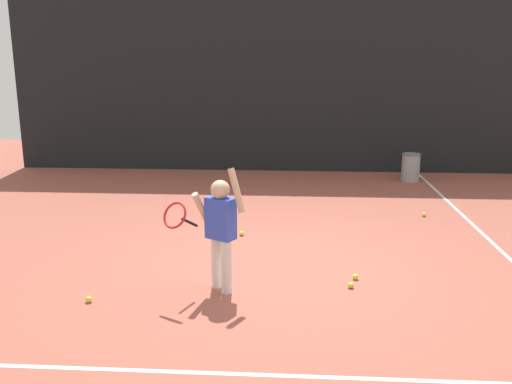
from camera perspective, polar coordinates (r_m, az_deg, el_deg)
ground_plane at (r=6.69m, az=2.50°, el=-7.60°), size 20.00×20.00×0.00m
court_line_baseline at (r=4.57m, az=1.79°, el=-18.32°), size 9.00×0.05×0.00m
court_line_sideline at (r=8.10m, az=23.21°, el=-4.89°), size 0.05×9.00×0.00m
back_fence_windscreen at (r=12.03m, az=3.24°, el=11.35°), size 11.88×0.08×3.89m
fence_post_0 at (r=13.45m, az=-22.75°, el=10.90°), size 0.09×0.09×4.04m
fence_post_1 at (r=12.08m, az=3.25°, el=11.72°), size 0.09×0.09×4.04m
tennis_player at (r=5.79m, az=-3.84°, el=-3.43°), size 0.88×0.54×1.35m
ball_hopper at (r=11.56m, az=15.61°, el=2.50°), size 0.38×0.38×0.56m
tennis_ball_0 at (r=6.15m, az=9.73°, el=-9.42°), size 0.07×0.07×0.07m
tennis_ball_1 at (r=7.77m, az=-1.49°, el=-4.26°), size 0.07×0.07×0.07m
tennis_ball_2 at (r=9.07m, az=16.91°, el=-2.24°), size 0.07×0.07×0.07m
tennis_ball_3 at (r=5.98m, az=-16.81°, el=-10.52°), size 0.07×0.07×0.07m
tennis_ball_4 at (r=6.38m, az=10.18°, el=-8.57°), size 0.07×0.07×0.07m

